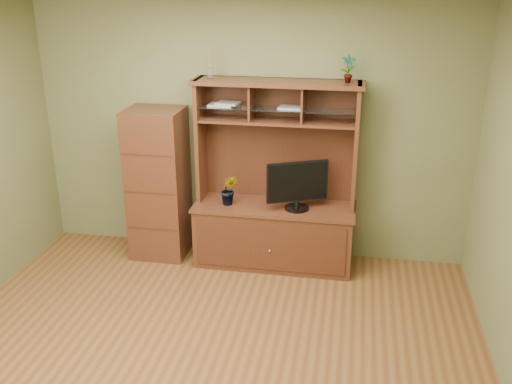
# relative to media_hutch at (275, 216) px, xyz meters

# --- Properties ---
(room) EXTENTS (4.54, 4.04, 2.74)m
(room) POSITION_rel_media_hutch_xyz_m (-0.30, -1.73, 0.83)
(room) COLOR brown
(room) RESTS_ON ground
(media_hutch) EXTENTS (1.66, 0.61, 1.90)m
(media_hutch) POSITION_rel_media_hutch_xyz_m (0.00, 0.00, 0.00)
(media_hutch) COLOR #442113
(media_hutch) RESTS_ON room
(monitor) EXTENTS (0.59, 0.30, 0.49)m
(monitor) POSITION_rel_media_hutch_xyz_m (0.23, -0.08, 0.39)
(monitor) COLOR black
(monitor) RESTS_ON media_hutch
(orchid_plant) EXTENTS (0.18, 0.15, 0.32)m
(orchid_plant) POSITION_rel_media_hutch_xyz_m (-0.46, -0.08, 0.29)
(orchid_plant) COLOR #2F521C
(orchid_plant) RESTS_ON media_hutch
(top_plant) EXTENTS (0.15, 0.11, 0.26)m
(top_plant) POSITION_rel_media_hutch_xyz_m (0.66, 0.08, 1.51)
(top_plant) COLOR #3A6B25
(top_plant) RESTS_ON media_hutch
(reed_diffuser) EXTENTS (0.06, 0.06, 0.28)m
(reed_diffuser) POSITION_rel_media_hutch_xyz_m (-0.66, 0.08, 1.49)
(reed_diffuser) COLOR silver
(reed_diffuser) RESTS_ON media_hutch
(magazines) EXTENTS (0.94, 0.21, 0.04)m
(magazines) POSITION_rel_media_hutch_xyz_m (-0.31, 0.08, 1.13)
(magazines) COLOR #A4A4A9
(magazines) RESTS_ON media_hutch
(side_cabinet) EXTENTS (0.57, 0.52, 1.59)m
(side_cabinet) POSITION_rel_media_hutch_xyz_m (-1.23, -0.00, 0.27)
(side_cabinet) COLOR #442113
(side_cabinet) RESTS_ON room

